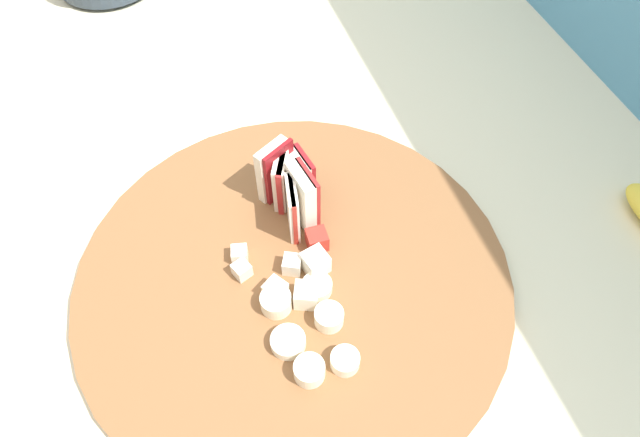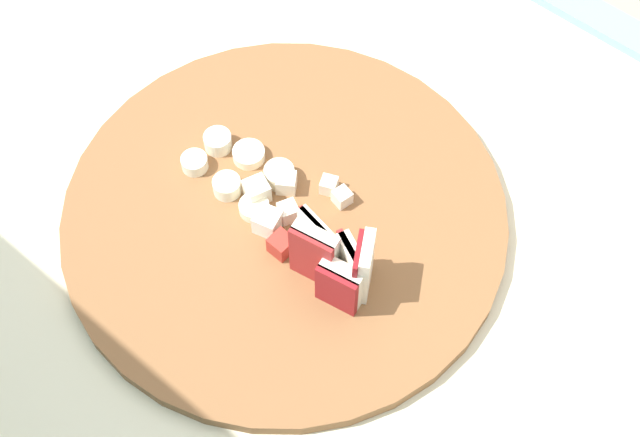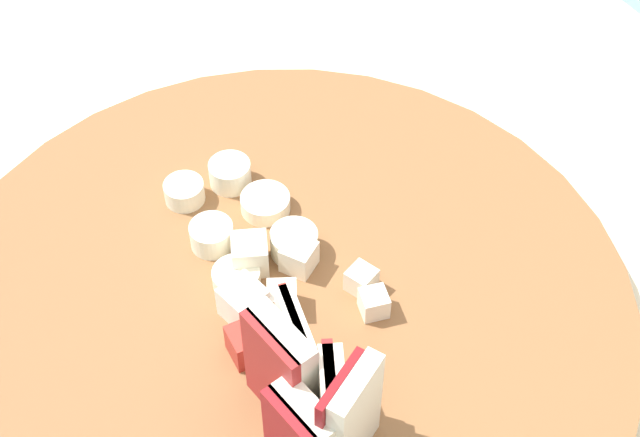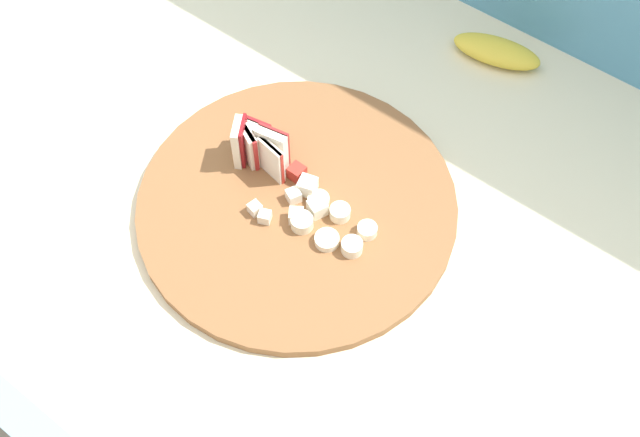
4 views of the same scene
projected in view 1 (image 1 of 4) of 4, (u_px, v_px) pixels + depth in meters
The scene contains 7 objects.
ground at pixel (298, 422), 1.32m from camera, with size 10.00×10.00×0.00m, color gray.
tiled_countertop at pixel (290, 344), 0.96m from camera, with size 1.55×0.85×0.89m.
tile_backsplash at pixel (577, 174), 0.81m from camera, with size 2.40×0.04×1.45m, color #4C8EB2.
cutting_board at pixel (294, 278), 0.52m from camera, with size 0.40×0.40×0.01m, color brown.
apple_wedge_fan at pixel (290, 186), 0.54m from camera, with size 0.08×0.05×0.06m.
apple_dice_pile at pixel (295, 269), 0.51m from camera, with size 0.08×0.09×0.02m.
banana_slice_rows at pixel (309, 328), 0.47m from camera, with size 0.10×0.07×0.02m.
Camera 1 is at (0.39, -0.07, 1.34)m, focal length 31.79 mm.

